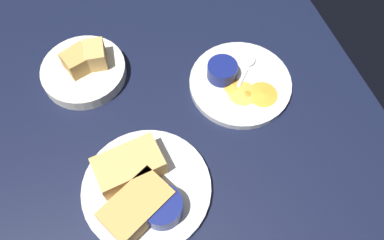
# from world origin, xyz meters

# --- Properties ---
(ground_plane) EXTENTS (1.10, 1.10, 0.03)m
(ground_plane) POSITION_xyz_m (0.00, 0.00, -0.01)
(ground_plane) COLOR black
(plate_sandwich_main) EXTENTS (0.26, 0.26, 0.02)m
(plate_sandwich_main) POSITION_xyz_m (0.00, -0.11, 0.01)
(plate_sandwich_main) COLOR silver
(plate_sandwich_main) RESTS_ON ground_plane
(sandwich_half_near) EXTENTS (0.14, 0.09, 0.05)m
(sandwich_half_near) POSITION_xyz_m (-0.02, -0.07, 0.04)
(sandwich_half_near) COLOR tan
(sandwich_half_near) RESTS_ON plate_sandwich_main
(sandwich_half_far) EXTENTS (0.15, 0.13, 0.05)m
(sandwich_half_far) POSITION_xyz_m (-0.03, -0.15, 0.04)
(sandwich_half_far) COLOR tan
(sandwich_half_far) RESTS_ON plate_sandwich_main
(ramekin_dark_sauce) EXTENTS (0.08, 0.08, 0.04)m
(ramekin_dark_sauce) POSITION_xyz_m (0.02, -0.17, 0.04)
(ramekin_dark_sauce) COLOR navy
(ramekin_dark_sauce) RESTS_ON plate_sandwich_main
(spoon_by_dark_ramekin) EXTENTS (0.07, 0.09, 0.01)m
(spoon_by_dark_ramekin) POSITION_xyz_m (-0.01, -0.12, 0.02)
(spoon_by_dark_ramekin) COLOR silver
(spoon_by_dark_ramekin) RESTS_ON plate_sandwich_main
(plate_chips_companion) EXTENTS (0.23, 0.23, 0.02)m
(plate_chips_companion) POSITION_xyz_m (0.27, 0.06, 0.01)
(plate_chips_companion) COLOR silver
(plate_chips_companion) RESTS_ON ground_plane
(ramekin_light_gravy) EXTENTS (0.07, 0.07, 0.04)m
(ramekin_light_gravy) POSITION_xyz_m (0.24, 0.09, 0.04)
(ramekin_light_gravy) COLOR navy
(ramekin_light_gravy) RESTS_ON plate_chips_companion
(spoon_by_gravy_ramekin) EXTENTS (0.08, 0.08, 0.01)m
(spoon_by_gravy_ramekin) POSITION_xyz_m (0.30, 0.10, 0.02)
(spoon_by_gravy_ramekin) COLOR silver
(spoon_by_gravy_ramekin) RESTS_ON plate_chips_companion
(plantain_chip_scatter) EXTENTS (0.13, 0.11, 0.01)m
(plantain_chip_scatter) POSITION_xyz_m (0.28, 0.03, 0.02)
(plantain_chip_scatter) COLOR gold
(plantain_chip_scatter) RESTS_ON plate_chips_companion
(bread_basket_rear) EXTENTS (0.19, 0.19, 0.08)m
(bread_basket_rear) POSITION_xyz_m (-0.06, 0.21, 0.02)
(bread_basket_rear) COLOR silver
(bread_basket_rear) RESTS_ON ground_plane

